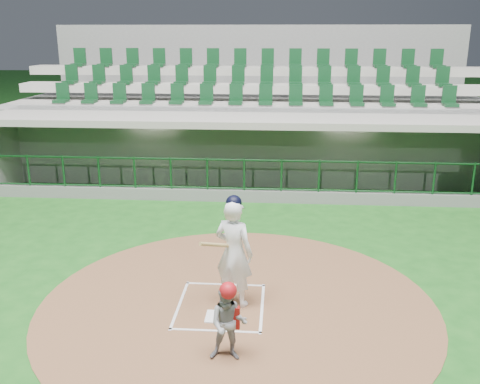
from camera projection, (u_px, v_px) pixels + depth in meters
The scene contains 8 objects.
ground at pixel (222, 299), 9.94m from camera, with size 120.00×120.00×0.00m, color #164D16.
dirt_circle at pixel (238, 304), 9.73m from camera, with size 7.20×7.20×0.01m, color brown.
home_plate at pixel (218, 317), 9.27m from camera, with size 0.43×0.43×0.02m, color white.
batter_box_chalk at pixel (221, 306), 9.65m from camera, with size 1.55×1.80×0.01m.
dugout_structure at pixel (252, 156), 17.12m from camera, with size 16.40×3.70×3.00m.
seating_deck at pixel (253, 125), 19.95m from camera, with size 17.00×6.72×5.15m.
batter at pixel (234, 251), 9.46m from camera, with size 0.96×1.00×2.06m.
catcher at pixel (228, 322), 7.93m from camera, with size 0.58×0.46×1.26m.
Camera 1 is at (1.00, -8.90, 4.76)m, focal length 40.00 mm.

